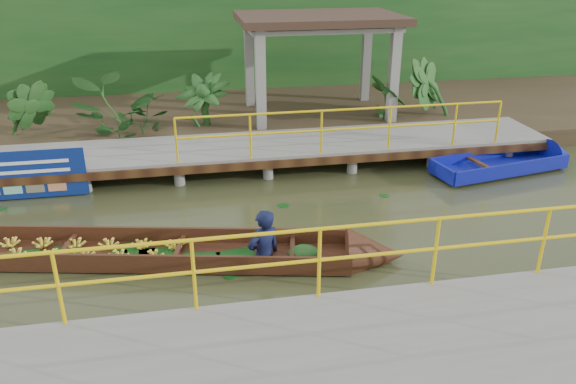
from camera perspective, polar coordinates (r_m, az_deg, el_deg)
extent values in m
plane|color=#31341A|center=(10.38, -5.24, -4.56)|extent=(80.00, 80.00, 0.00)
cube|color=#322819|center=(17.28, -7.81, 7.82)|extent=(30.00, 8.00, 0.45)
cube|color=slate|center=(13.39, -6.84, 4.36)|extent=(16.00, 2.00, 0.15)
cube|color=#311A0D|center=(12.48, -6.47, 2.52)|extent=(16.00, 0.12, 0.18)
cylinder|color=yellow|center=(12.63, 5.92, 8.33)|extent=(7.50, 0.05, 0.05)
cylinder|color=yellow|center=(12.76, 5.83, 6.39)|extent=(7.50, 0.05, 0.05)
cylinder|color=yellow|center=(12.77, 5.82, 6.17)|extent=(0.05, 0.05, 1.00)
cylinder|color=slate|center=(13.12, -24.17, 0.65)|extent=(0.24, 0.24, 0.55)
cylinder|color=slate|center=(14.58, -22.91, 3.08)|extent=(0.24, 0.24, 0.55)
cylinder|color=slate|center=(12.78, -15.48, 1.33)|extent=(0.24, 0.24, 0.55)
cylinder|color=slate|center=(14.27, -15.07, 3.74)|extent=(0.24, 0.24, 0.55)
cylinder|color=slate|center=(12.74, -6.51, 2.00)|extent=(0.24, 0.24, 0.55)
cylinder|color=slate|center=(14.23, -7.03, 4.35)|extent=(0.24, 0.24, 0.55)
cylinder|color=slate|center=(13.01, 2.31, 2.62)|extent=(0.24, 0.24, 0.55)
cylinder|color=slate|center=(14.48, 0.91, 4.87)|extent=(0.24, 0.24, 0.55)
cylinder|color=slate|center=(13.57, 10.58, 3.14)|extent=(0.24, 0.24, 0.55)
cylinder|color=slate|center=(14.99, 8.46, 5.27)|extent=(0.24, 0.24, 0.55)
cylinder|color=slate|center=(14.39, 18.07, 3.55)|extent=(0.24, 0.24, 0.55)
cylinder|color=slate|center=(15.73, 15.41, 5.56)|extent=(0.24, 0.24, 0.55)
cylinder|color=slate|center=(12.74, -6.51, 2.00)|extent=(0.24, 0.24, 0.55)
cube|color=slate|center=(6.96, 7.04, -17.90)|extent=(18.00, 2.40, 0.70)
cylinder|color=yellow|center=(7.11, 4.85, -3.63)|extent=(10.00, 0.05, 0.05)
cylinder|color=yellow|center=(7.32, 4.73, -6.75)|extent=(10.00, 0.05, 0.05)
cylinder|color=yellow|center=(7.35, 4.72, -7.09)|extent=(0.05, 0.05, 1.00)
cube|color=slate|center=(14.73, -2.79, 10.76)|extent=(0.25, 0.25, 2.80)
cube|color=slate|center=(15.62, 10.66, 11.13)|extent=(0.25, 0.25, 2.80)
cube|color=slate|center=(17.06, -3.95, 12.53)|extent=(0.25, 0.25, 2.80)
cube|color=slate|center=(17.83, 7.91, 12.85)|extent=(0.25, 0.25, 2.80)
cube|color=slate|center=(15.99, 3.15, 16.52)|extent=(4.00, 2.60, 0.12)
cube|color=#36251B|center=(15.97, 3.17, 17.23)|extent=(4.40, 3.00, 0.20)
cube|color=#154418|center=(19.35, -8.57, 14.87)|extent=(30.00, 0.80, 4.00)
cube|color=#331A0E|center=(10.03, -16.43, -6.23)|extent=(7.75, 2.55, 0.06)
cube|color=#331A0E|center=(10.37, -15.77, -4.26)|extent=(7.56, 1.66, 0.33)
cube|color=#331A0E|center=(9.57, -17.35, -6.96)|extent=(7.56, 1.66, 0.33)
cone|color=#331A0E|center=(9.61, 8.86, -6.33)|extent=(1.14, 1.11, 0.93)
ellipsoid|color=#154418|center=(9.52, 1.61, -6.22)|extent=(0.62, 0.53, 0.25)
imported|color=#0E1334|center=(9.17, -2.56, -1.90)|extent=(0.74, 0.63, 1.71)
cube|color=#0D1492|center=(14.13, 20.58, 2.32)|extent=(3.34, 1.54, 0.11)
cube|color=#0D1492|center=(14.42, 19.43, 3.46)|extent=(3.17, 0.66, 0.32)
cube|color=#0D1492|center=(13.76, 21.94, 2.12)|extent=(3.17, 0.66, 0.32)
cube|color=#0D1492|center=(13.10, 15.34, 1.99)|extent=(0.24, 0.96, 0.32)
cone|color=#0D1492|center=(15.34, 25.77, 3.35)|extent=(0.80, 1.00, 0.90)
cube|color=#311A0D|center=(13.73, 19.00, 2.71)|extent=(0.28, 0.97, 0.05)
cube|color=navy|center=(12.97, -27.10, 1.41)|extent=(3.36, 0.03, 1.05)
cube|color=white|center=(12.93, -27.18, 1.67)|extent=(2.73, 0.01, 0.07)
imported|color=#154418|center=(15.45, -25.60, 7.10)|extent=(1.01, 1.01, 1.27)
imported|color=#154418|center=(15.00, -16.31, 8.03)|extent=(1.01, 1.01, 1.27)
imported|color=#154418|center=(14.92, -8.59, 8.65)|extent=(1.01, 1.01, 1.27)
imported|color=#154418|center=(15.89, 9.96, 9.47)|extent=(1.01, 1.01, 1.27)
imported|color=#154418|center=(16.46, 14.94, 9.53)|extent=(1.01, 1.01, 1.27)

